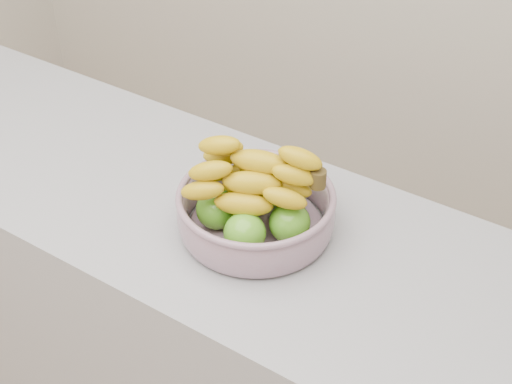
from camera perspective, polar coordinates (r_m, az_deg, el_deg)
counter at (r=1.94m, az=-5.51°, el=-10.77°), size 2.00×0.60×0.90m
fruit_bowl at (r=1.49m, az=-0.02°, el=-1.10°), size 0.33×0.33×0.20m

